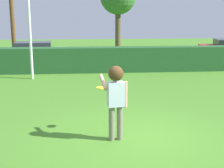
% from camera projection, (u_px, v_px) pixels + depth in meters
% --- Properties ---
extents(ground_plane, '(60.00, 60.00, 0.00)m').
position_uv_depth(ground_plane, '(136.00, 137.00, 7.79)').
color(ground_plane, '#457F26').
extents(person, '(0.64, 0.73, 1.80)m').
position_uv_depth(person, '(116.00, 93.00, 7.38)').
color(person, slate).
rests_on(person, ground).
extents(frisbee, '(0.23, 0.23, 0.03)m').
position_uv_depth(frisbee, '(101.00, 88.00, 8.02)').
color(frisbee, yellow).
extents(hedge_row, '(23.04, 0.90, 1.27)m').
position_uv_depth(hedge_row, '(108.00, 59.00, 16.34)').
color(hedge_row, '#245427').
rests_on(hedge_row, ground).
extents(parked_car_white, '(4.31, 2.05, 1.25)m').
position_uv_depth(parked_car_white, '(33.00, 51.00, 19.46)').
color(parked_car_white, white).
rests_on(parked_car_white, ground).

